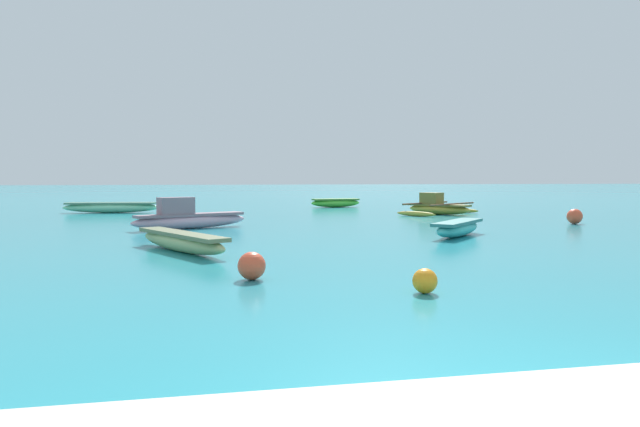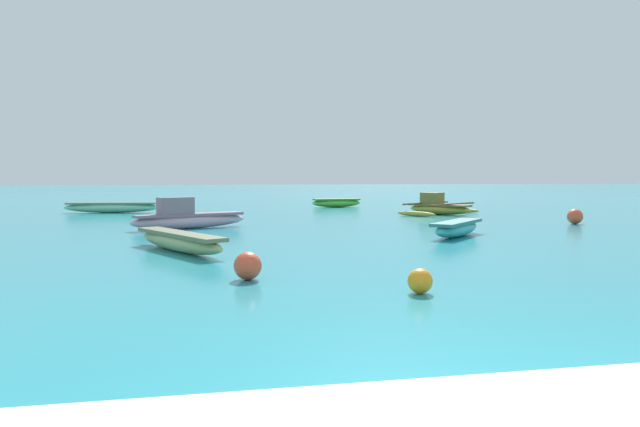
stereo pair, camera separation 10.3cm
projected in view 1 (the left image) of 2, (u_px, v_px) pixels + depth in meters
The scene contains 9 objects.
moored_boat_0 at pixel (335, 202), 29.31m from camera, with size 2.64×0.98×0.44m.
moored_boat_1 at pixel (458, 228), 14.79m from camera, with size 2.29×2.39×0.40m.
moored_boat_2 at pixel (111, 207), 24.68m from camera, with size 4.14×1.11×0.45m.
moored_boat_3 at pixel (188, 218), 17.00m from camera, with size 3.51×2.02×0.95m.
moored_boat_4 at pixel (181, 241), 11.76m from camera, with size 2.10×3.34×0.40m.
moored_boat_5 at pixel (438, 207), 23.68m from camera, with size 3.95×3.53×0.90m.
mooring_buoy_0 at pixel (575, 216), 18.74m from camera, with size 0.50×0.50×0.50m.
mooring_buoy_1 at pixel (425, 281), 7.51m from camera, with size 0.33×0.33×0.33m.
mooring_buoy_2 at pixel (252, 266), 8.50m from camera, with size 0.42×0.42×0.42m.
Camera 1 is at (-2.05, -2.69, 1.53)m, focal length 32.00 mm.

